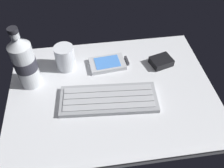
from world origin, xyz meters
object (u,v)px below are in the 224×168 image
at_px(keyboard, 109,99).
at_px(handheld_device, 109,63).
at_px(juice_cup, 65,58).
at_px(charger_block, 161,61).
at_px(water_bottle, 25,62).

height_order(keyboard, handheld_device, keyboard).
distance_m(juice_cup, charger_block, 0.33).
bearing_deg(keyboard, handheld_device, 81.74).
relative_size(juice_cup, charger_block, 1.21).
bearing_deg(charger_block, water_bottle, -176.74).
distance_m(handheld_device, water_bottle, 0.27).
bearing_deg(juice_cup, keyboard, -53.30).
height_order(juice_cup, charger_block, juice_cup).
height_order(keyboard, charger_block, charger_block).
bearing_deg(handheld_device, water_bottle, -170.02).
relative_size(keyboard, juice_cup, 3.50).
bearing_deg(handheld_device, keyboard, -98.26).
height_order(keyboard, water_bottle, water_bottle).
distance_m(handheld_device, charger_block, 0.18).
bearing_deg(water_bottle, charger_block, 3.26).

